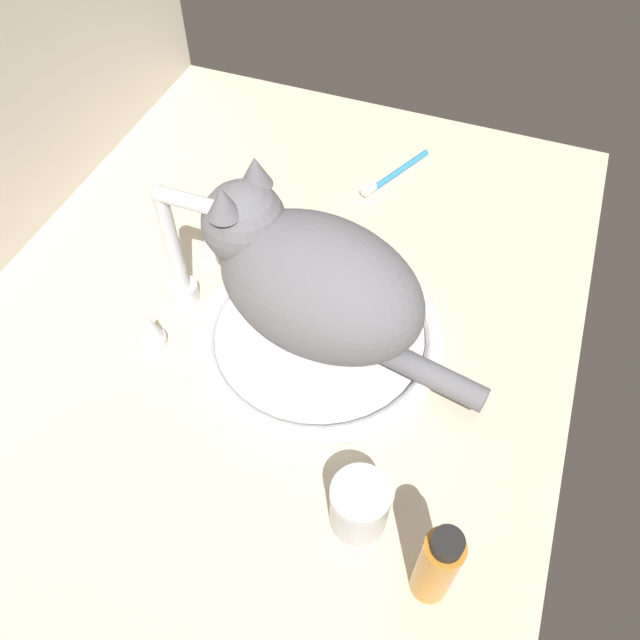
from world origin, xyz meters
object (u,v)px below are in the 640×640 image
at_px(faucet, 182,261).
at_px(toothbrush, 394,174).
at_px(amber_bottle, 437,565).
at_px(metal_jar, 359,505).
at_px(sink_basin, 320,333).
at_px(cat, 307,277).

xyz_separation_m(faucet, toothbrush, (0.36, -0.20, -0.07)).
relative_size(faucet, toothbrush, 1.36).
relative_size(faucet, amber_bottle, 1.49).
height_order(faucet, amber_bottle, faucet).
height_order(metal_jar, toothbrush, metal_jar).
relative_size(sink_basin, amber_bottle, 2.43).
relative_size(faucet, cat, 0.52).
height_order(amber_bottle, toothbrush, amber_bottle).
relative_size(amber_bottle, toothbrush, 0.91).
distance_m(cat, amber_bottle, 0.36).
bearing_deg(sink_basin, cat, 78.48).
height_order(cat, metal_jar, cat).
relative_size(amber_bottle, metal_jar, 1.87).
bearing_deg(cat, amber_bottle, -138.24).
bearing_deg(cat, metal_jar, -146.98).
distance_m(cat, toothbrush, 0.37).
bearing_deg(sink_basin, toothbrush, 0.19).
distance_m(amber_bottle, toothbrush, 0.66).
bearing_deg(metal_jar, toothbrush, 12.48).
relative_size(faucet, metal_jar, 2.78).
bearing_deg(faucet, toothbrush, -28.47).
distance_m(faucet, metal_jar, 0.40).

